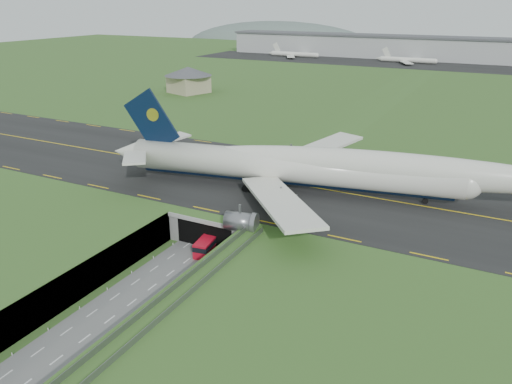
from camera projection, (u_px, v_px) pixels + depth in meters
The scene contains 10 objects.
ground at pixel (180, 267), 88.75m from camera, with size 900.00×900.00×0.00m, color #395923.
airfield_deck at pixel (180, 252), 87.67m from camera, with size 800.00×800.00×6.00m, color gray.
trench_road at pixel (154, 286), 82.49m from camera, with size 12.00×75.00×0.20m, color slate.
taxiway at pixel (263, 179), 113.95m from camera, with size 800.00×44.00×0.18m, color black.
tunnel_portal at pixel (227, 216), 101.42m from camera, with size 17.00×22.30×6.00m.
guideway at pixel (163, 314), 66.29m from camera, with size 3.00×53.00×7.05m.
jumbo_jet at pixel (323, 168), 103.52m from camera, with size 99.57×62.43×21.01m.
shuttle_tram at pixel (207, 245), 93.03m from camera, with size 3.78×7.55×2.96m.
service_building at pixel (188, 77), 217.64m from camera, with size 26.01×26.01×11.26m.
cargo_terminal at pixel (440, 49), 332.28m from camera, with size 320.00×67.00×15.60m.
Camera 1 is at (47.56, -63.26, 44.39)m, focal length 35.00 mm.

